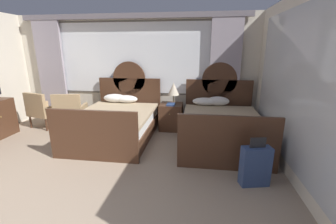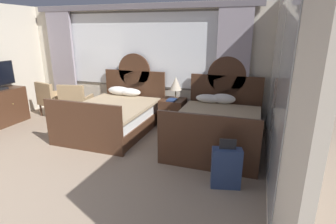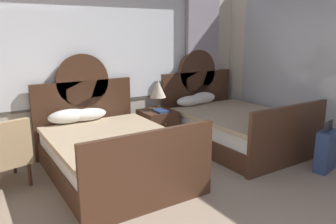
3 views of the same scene
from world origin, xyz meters
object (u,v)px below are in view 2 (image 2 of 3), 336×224
(bed_near_window, at_px, (115,115))
(armchair_by_window_left, at_px, (75,101))
(nightstand_between_beds, at_px, (173,113))
(suitcase_on_floor, at_px, (226,168))
(bed_near_mirror, at_px, (217,126))
(armchair_by_window_centre, at_px, (52,99))
(book_on_nightstand, at_px, (172,100))
(table_lamp_on_nightstand, at_px, (176,84))

(bed_near_window, xyz_separation_m, armchair_by_window_left, (-1.29, 0.36, 0.12))
(bed_near_window, xyz_separation_m, nightstand_between_beds, (1.12, 0.66, -0.03))
(suitcase_on_floor, bearing_deg, bed_near_mirror, 103.58)
(armchair_by_window_centre, bearing_deg, book_on_nightstand, 3.41)
(bed_near_window, relative_size, suitcase_on_floor, 3.04)
(bed_near_window, relative_size, nightstand_between_beds, 3.52)
(bed_near_mirror, relative_size, book_on_nightstand, 8.45)
(table_lamp_on_nightstand, xyz_separation_m, armchair_by_window_centre, (-3.17, -0.33, -0.52))
(bed_near_window, relative_size, bed_near_mirror, 1.00)
(bed_near_mirror, relative_size, nightstand_between_beds, 3.52)
(armchair_by_window_centre, bearing_deg, bed_near_mirror, -4.95)
(bed_near_mirror, distance_m, armchair_by_window_left, 3.54)
(book_on_nightstand, distance_m, armchair_by_window_left, 2.43)
(nightstand_between_beds, xyz_separation_m, table_lamp_on_nightstand, (0.05, 0.04, 0.66))
(table_lamp_on_nightstand, relative_size, book_on_nightstand, 1.93)
(armchair_by_window_centre, height_order, suitcase_on_floor, armchair_by_window_centre)
(bed_near_mirror, distance_m, armchair_by_window_centre, 4.24)
(table_lamp_on_nightstand, bearing_deg, nightstand_between_beds, -139.31)
(bed_near_window, xyz_separation_m, armchair_by_window_centre, (-2.00, 0.36, 0.12))
(book_on_nightstand, height_order, suitcase_on_floor, suitcase_on_floor)
(table_lamp_on_nightstand, height_order, armchair_by_window_left, table_lamp_on_nightstand)
(bed_near_mirror, xyz_separation_m, armchair_by_window_left, (-3.52, 0.37, 0.12))
(bed_near_window, distance_m, armchair_by_window_centre, 2.04)
(bed_near_window, bearing_deg, table_lamp_on_nightstand, 30.86)
(nightstand_between_beds, height_order, armchair_by_window_left, armchair_by_window_left)
(armchair_by_window_centre, xyz_separation_m, suitcase_on_floor, (4.58, -1.85, -0.16))
(book_on_nightstand, bearing_deg, suitcase_on_floor, -54.32)
(table_lamp_on_nightstand, distance_m, book_on_nightstand, 0.37)
(bed_near_window, relative_size, book_on_nightstand, 8.45)
(nightstand_between_beds, height_order, armchair_by_window_centre, armchair_by_window_centre)
(nightstand_between_beds, bearing_deg, armchair_by_window_centre, -174.66)
(armchair_by_window_centre, bearing_deg, bed_near_window, -10.30)
(bed_near_mirror, xyz_separation_m, book_on_nightstand, (-1.10, 0.55, 0.30))
(table_lamp_on_nightstand, height_order, armchair_by_window_centre, table_lamp_on_nightstand)
(table_lamp_on_nightstand, distance_m, armchair_by_window_left, 2.53)
(bed_near_window, relative_size, armchair_by_window_left, 2.49)
(book_on_nightstand, bearing_deg, armchair_by_window_centre, -176.59)
(bed_near_window, height_order, nightstand_between_beds, bed_near_window)
(book_on_nightstand, relative_size, suitcase_on_floor, 0.36)
(bed_near_window, bearing_deg, nightstand_between_beds, 30.38)
(nightstand_between_beds, xyz_separation_m, armchair_by_window_left, (-2.41, -0.29, 0.14))
(armchair_by_window_left, distance_m, armchair_by_window_centre, 0.71)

